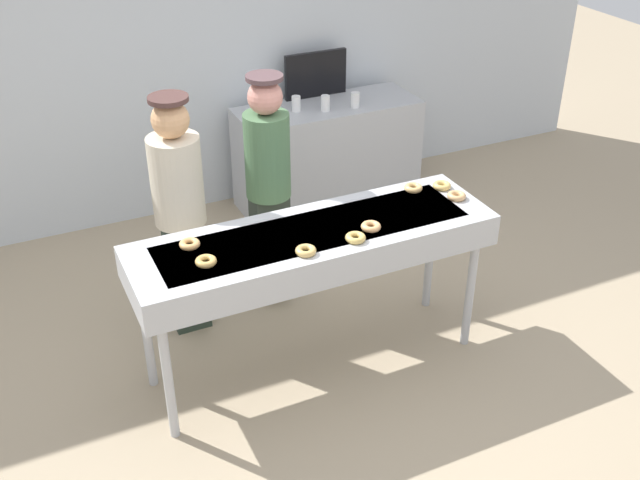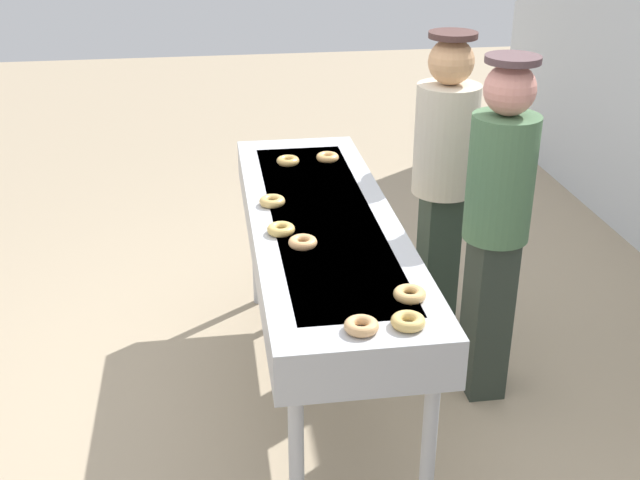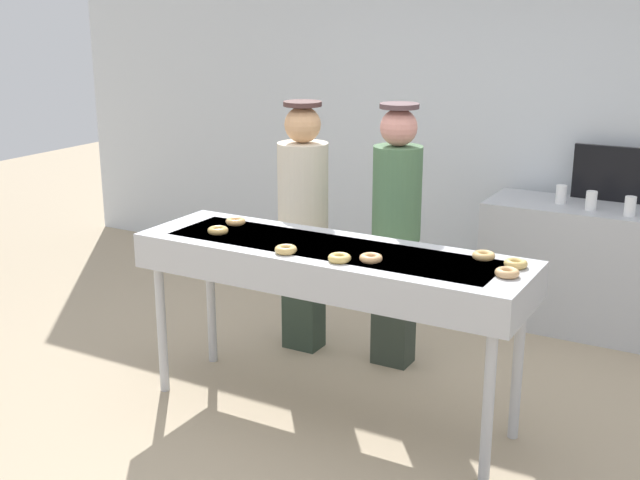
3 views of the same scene
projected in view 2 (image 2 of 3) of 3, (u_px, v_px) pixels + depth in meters
ground_plane at (322, 396)px, 3.95m from camera, size 16.00×16.00×0.00m
fryer_conveyor at (322, 235)px, 3.57m from camera, size 2.20×0.65×0.99m
glazed_donut_0 at (281, 229)px, 3.34m from camera, size 0.16×0.16×0.04m
glazed_donut_1 at (288, 161)px, 4.12m from camera, size 0.16×0.16×0.04m
glazed_donut_2 at (408, 321)px, 2.67m from camera, size 0.13×0.13×0.04m
glazed_donut_3 at (410, 294)px, 2.83m from camera, size 0.15×0.15×0.04m
glazed_donut_4 at (272, 201)px, 3.62m from camera, size 0.13×0.13×0.04m
glazed_donut_5 at (328, 157)px, 4.17m from camera, size 0.14×0.14×0.04m
glazed_donut_6 at (303, 242)px, 3.23m from camera, size 0.16×0.16×0.04m
glazed_donut_7 at (361, 326)px, 2.64m from camera, size 0.16×0.16×0.04m
worker_baker at (444, 170)px, 4.18m from camera, size 0.33×0.33×1.66m
worker_assistant at (497, 218)px, 3.63m from camera, size 0.30×0.30×1.68m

